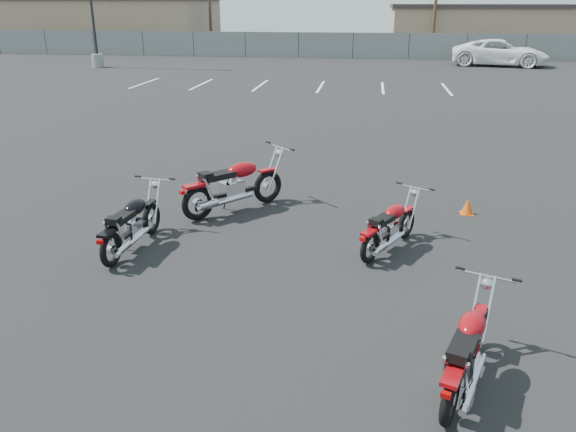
# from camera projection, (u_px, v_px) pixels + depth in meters

# --- Properties ---
(ground) EXTENTS (120.00, 120.00, 0.00)m
(ground) POSITION_uv_depth(u_px,v_px,m) (270.00, 268.00, 8.73)
(ground) COLOR black
(ground) RESTS_ON ground
(motorcycle_front_red) EXTENTS (1.97, 2.03, 1.17)m
(motorcycle_front_red) POSITION_uv_depth(u_px,v_px,m) (234.00, 185.00, 10.92)
(motorcycle_front_red) COLOR black
(motorcycle_front_red) RESTS_ON ground
(motorcycle_second_black) EXTENTS (0.77, 2.00, 0.98)m
(motorcycle_second_black) POSITION_uv_depth(u_px,v_px,m) (132.00, 224.00, 9.25)
(motorcycle_second_black) COLOR black
(motorcycle_second_black) RESTS_ON ground
(motorcycle_third_red) EXTENTS (1.22, 1.76, 0.90)m
(motorcycle_third_red) POSITION_uv_depth(u_px,v_px,m) (390.00, 227.00, 9.23)
(motorcycle_third_red) COLOR black
(motorcycle_third_red) RESTS_ON ground
(motorcycle_rear_red) EXTENTS (1.05, 1.90, 0.94)m
(motorcycle_rear_red) POSITION_uv_depth(u_px,v_px,m) (467.00, 351.00, 5.91)
(motorcycle_rear_red) COLOR black
(motorcycle_rear_red) RESTS_ON ground
(training_cone_near) EXTENTS (0.26, 0.26, 0.31)m
(training_cone_near) POSITION_uv_depth(u_px,v_px,m) (467.00, 206.00, 10.91)
(training_cone_near) COLOR #D64B0B
(training_cone_near) RESTS_ON ground
(light_pole_west) EXTENTS (0.80, 0.70, 10.63)m
(light_pole_west) POSITION_uv_depth(u_px,v_px,m) (93.00, 21.00, 34.46)
(light_pole_west) COLOR gray
(light_pole_west) RESTS_ON ground
(chainlink_fence) EXTENTS (80.06, 0.06, 1.80)m
(chainlink_fence) POSITION_uv_depth(u_px,v_px,m) (353.00, 46.00, 40.76)
(chainlink_fence) COLOR slate
(chainlink_fence) RESTS_ON ground
(tan_building_west) EXTENTS (18.40, 10.40, 4.30)m
(tan_building_west) POSITION_uv_depth(u_px,v_px,m) (107.00, 22.00, 49.72)
(tan_building_west) COLOR #987E62
(tan_building_west) RESTS_ON ground
(tan_building_east) EXTENTS (14.40, 9.40, 3.70)m
(tan_building_east) POSITION_uv_depth(u_px,v_px,m) (476.00, 27.00, 47.40)
(tan_building_east) COLOR #987E62
(tan_building_east) RESTS_ON ground
(parking_line_stripes) EXTENTS (15.12, 4.00, 0.01)m
(parking_line_stripes) POSITION_uv_depth(u_px,v_px,m) (290.00, 86.00, 27.55)
(parking_line_stripes) COLOR silver
(parking_line_stripes) RESTS_ON ground
(white_van) EXTENTS (3.98, 7.24, 2.60)m
(white_van) POSITION_uv_depth(u_px,v_px,m) (501.00, 45.00, 35.80)
(white_van) COLOR white
(white_van) RESTS_ON ground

